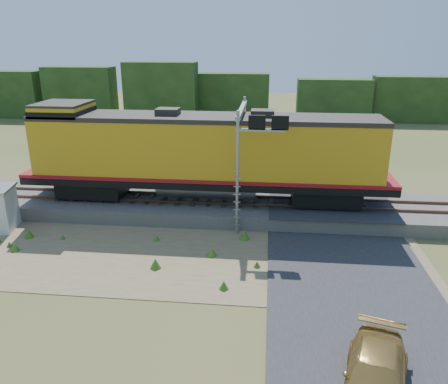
# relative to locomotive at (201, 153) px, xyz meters

# --- Properties ---
(ground) EXTENTS (140.00, 140.00, 0.00)m
(ground) POSITION_rel_locomotive_xyz_m (0.51, -6.00, -3.65)
(ground) COLOR #475123
(ground) RESTS_ON ground
(ballast) EXTENTS (70.00, 5.00, 0.80)m
(ballast) POSITION_rel_locomotive_xyz_m (0.51, 0.00, -3.25)
(ballast) COLOR slate
(ballast) RESTS_ON ground
(rails) EXTENTS (70.00, 1.54, 0.16)m
(rails) POSITION_rel_locomotive_xyz_m (0.51, 0.00, -2.77)
(rails) COLOR brown
(rails) RESTS_ON ballast
(dirt_shoulder) EXTENTS (26.00, 8.00, 0.03)m
(dirt_shoulder) POSITION_rel_locomotive_xyz_m (-1.49, -5.50, -3.63)
(dirt_shoulder) COLOR #8C7754
(dirt_shoulder) RESTS_ON ground
(road) EXTENTS (7.00, 66.00, 0.86)m
(road) POSITION_rel_locomotive_xyz_m (7.51, -5.26, -3.56)
(road) COLOR #38383A
(road) RESTS_ON ground
(tree_line_north) EXTENTS (130.00, 3.00, 6.50)m
(tree_line_north) POSITION_rel_locomotive_xyz_m (0.51, 32.00, -0.58)
(tree_line_north) COLOR #1C3814
(tree_line_north) RESTS_ON ground
(weed_clumps) EXTENTS (15.00, 6.20, 0.56)m
(weed_clumps) POSITION_rel_locomotive_xyz_m (-2.99, -5.90, -3.65)
(weed_clumps) COLOR #40691E
(weed_clumps) RESTS_ON ground
(locomotive) EXTENTS (21.13, 3.22, 5.45)m
(locomotive) POSITION_rel_locomotive_xyz_m (0.00, 0.00, 0.00)
(locomotive) COLOR black
(locomotive) RESTS_ON rails
(signal_gantry) EXTENTS (2.59, 6.20, 6.54)m
(signal_gantry) POSITION_rel_locomotive_xyz_m (2.65, -0.65, 1.29)
(signal_gantry) COLOR gray
(signal_gantry) RESTS_ON ground
(car) EXTENTS (2.89, 4.63, 1.25)m
(car) POSITION_rel_locomotive_xyz_m (7.14, -13.56, -3.02)
(car) COLOR #A9843E
(car) RESTS_ON ground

